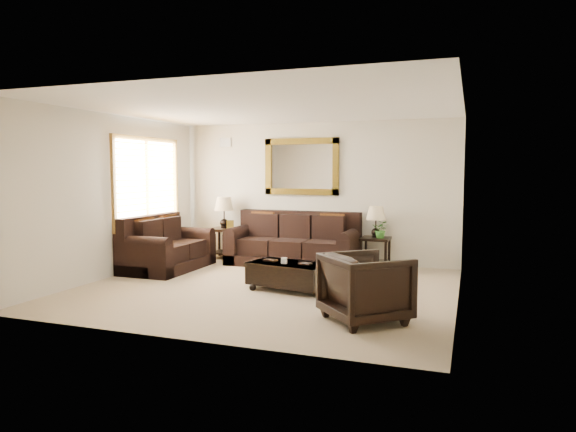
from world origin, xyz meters
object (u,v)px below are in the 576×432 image
at_px(end_table_left, 224,219).
at_px(end_table_right, 376,228).
at_px(loveseat, 165,249).
at_px(coffee_table, 289,273).
at_px(armchair, 366,284).
at_px(sofa, 294,245).

relative_size(end_table_left, end_table_right, 1.10).
height_order(loveseat, coffee_table, loveseat).
bearing_deg(loveseat, coffee_table, -106.22).
xyz_separation_m(end_table_left, coffee_table, (2.15, -2.16, -0.56)).
relative_size(end_table_left, armchair, 1.40).
bearing_deg(sofa, loveseat, -148.66).
xyz_separation_m(loveseat, armchair, (4.03, -1.99, 0.09)).
height_order(sofa, end_table_right, end_table_right).
bearing_deg(end_table_left, sofa, -5.64).
distance_m(sofa, end_table_right, 1.57).
xyz_separation_m(sofa, loveseat, (-2.03, -1.24, -0.00)).
distance_m(sofa, end_table_left, 1.61).
xyz_separation_m(sofa, armchair, (2.00, -3.23, 0.08)).
height_order(loveseat, end_table_right, end_table_right).
distance_m(end_table_left, coffee_table, 3.10).
bearing_deg(loveseat, end_table_left, -19.40).
relative_size(sofa, loveseat, 1.40).
bearing_deg(armchair, end_table_left, 4.40).
bearing_deg(end_table_right, end_table_left, -179.49).
height_order(sofa, loveseat, sofa).
relative_size(sofa, end_table_left, 1.95).
distance_m(sofa, loveseat, 2.37).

